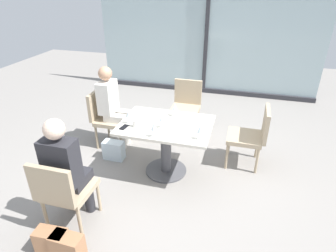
# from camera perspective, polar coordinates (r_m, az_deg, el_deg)

# --- Properties ---
(ground_plane) EXTENTS (12.00, 12.00, 0.00)m
(ground_plane) POSITION_cam_1_polar(r_m,az_deg,el_deg) (4.02, -0.38, -8.88)
(ground_plane) COLOR gray
(window_wall_backdrop) EXTENTS (4.81, 0.10, 2.70)m
(window_wall_backdrop) POSITION_cam_1_polar(r_m,az_deg,el_deg) (6.47, 7.65, 16.92)
(window_wall_backdrop) COLOR #A0B7BC
(window_wall_backdrop) RESTS_ON ground_plane
(dining_table_main) EXTENTS (1.16, 0.84, 0.73)m
(dining_table_main) POSITION_cam_1_polar(r_m,az_deg,el_deg) (3.73, -0.41, -2.32)
(dining_table_main) COLOR silver
(dining_table_main) RESTS_ON ground_plane
(chair_front_left) EXTENTS (0.46, 0.50, 0.87)m
(chair_front_left) POSITION_cam_1_polar(r_m,az_deg,el_deg) (3.12, -20.09, -11.81)
(chair_front_left) COLOR tan
(chair_front_left) RESTS_ON ground_plane
(chair_far_left) EXTENTS (0.50, 0.46, 0.87)m
(chair_far_left) POSITION_cam_1_polar(r_m,az_deg,el_deg) (4.51, -12.10, 2.15)
(chair_far_left) COLOR tan
(chair_far_left) RESTS_ON ground_plane
(chair_near_window) EXTENTS (0.46, 0.51, 0.87)m
(chair_near_window) POSITION_cam_1_polar(r_m,az_deg,el_deg) (4.81, 3.57, 4.37)
(chair_near_window) COLOR tan
(chair_near_window) RESTS_ON ground_plane
(chair_far_right) EXTENTS (0.50, 0.46, 0.87)m
(chair_far_right) POSITION_cam_1_polar(r_m,az_deg,el_deg) (4.06, 16.42, -1.40)
(chair_far_right) COLOR tan
(chair_far_right) RESTS_ON ground_plane
(person_front_left) EXTENTS (0.34, 0.39, 1.26)m
(person_front_left) POSITION_cam_1_polar(r_m,az_deg,el_deg) (3.07, -19.59, -7.67)
(person_front_left) COLOR #28282D
(person_front_left) RESTS_ON ground_plane
(person_far_left) EXTENTS (0.39, 0.34, 1.26)m
(person_far_left) POSITION_cam_1_polar(r_m,az_deg,el_deg) (4.38, -11.08, 4.39)
(person_far_left) COLOR silver
(person_far_left) RESTS_ON ground_plane
(wine_glass_0) EXTENTS (0.07, 0.07, 0.18)m
(wine_glass_0) POSITION_cam_1_polar(r_m,az_deg,el_deg) (3.25, 6.40, -0.65)
(wine_glass_0) COLOR silver
(wine_glass_0) RESTS_ON dining_table_main
(wine_glass_1) EXTENTS (0.07, 0.07, 0.18)m
(wine_glass_1) POSITION_cam_1_polar(r_m,az_deg,el_deg) (3.63, -7.83, 2.40)
(wine_glass_1) COLOR silver
(wine_glass_1) RESTS_ON dining_table_main
(wine_glass_2) EXTENTS (0.07, 0.07, 0.18)m
(wine_glass_2) POSITION_cam_1_polar(r_m,az_deg,el_deg) (3.79, 1.38, 3.82)
(wine_glass_2) COLOR silver
(wine_glass_2) RESTS_ON dining_table_main
(wine_glass_3) EXTENTS (0.07, 0.07, 0.18)m
(wine_glass_3) POSITION_cam_1_polar(r_m,az_deg,el_deg) (3.29, -2.80, -0.15)
(wine_glass_3) COLOR silver
(wine_glass_3) RESTS_ON dining_table_main
(wine_glass_4) EXTENTS (0.07, 0.07, 0.18)m
(wine_glass_4) POSITION_cam_1_polar(r_m,az_deg,el_deg) (3.49, -1.19, 1.60)
(wine_glass_4) COLOR silver
(wine_glass_4) RESTS_ON dining_table_main
(coffee_cup) EXTENTS (0.08, 0.08, 0.09)m
(coffee_cup) POSITION_cam_1_polar(r_m,az_deg,el_deg) (3.57, -6.42, 0.49)
(coffee_cup) COLOR white
(coffee_cup) RESTS_ON dining_table_main
(cell_phone_on_table) EXTENTS (0.09, 0.15, 0.01)m
(cell_phone_on_table) POSITION_cam_1_polar(r_m,az_deg,el_deg) (3.59, -8.73, -0.22)
(cell_phone_on_table) COLOR black
(cell_phone_on_table) RESTS_ON dining_table_main
(handbag_0) EXTENTS (0.31, 0.18, 0.28)m
(handbag_0) POSITION_cam_1_polar(r_m,az_deg,el_deg) (3.16, -22.04, -20.58)
(handbag_0) COLOR #A3704C
(handbag_0) RESTS_ON ground_plane
(handbag_1) EXTENTS (0.30, 0.16, 0.28)m
(handbag_1) POSITION_cam_1_polar(r_m,az_deg,el_deg) (4.27, -10.71, -4.74)
(handbag_1) COLOR silver
(handbag_1) RESTS_ON ground_plane
(handbag_2) EXTENTS (0.30, 0.17, 0.28)m
(handbag_2) POSITION_cam_1_polar(r_m,az_deg,el_deg) (3.06, -19.28, -21.78)
(handbag_2) COLOR #A3704C
(handbag_2) RESTS_ON ground_plane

